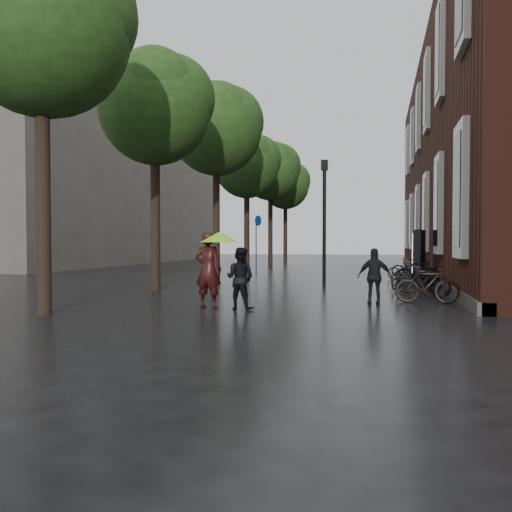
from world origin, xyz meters
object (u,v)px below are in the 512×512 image
(person_black, at_px, (240,278))
(parked_bicycles, at_px, (415,274))
(person_burgundy, at_px, (208,270))
(pedestrian_walking, at_px, (375,277))
(lamp_post, at_px, (324,210))
(ad_lightbox, at_px, (419,256))

(person_black, bearing_deg, parked_bicycles, -110.48)
(person_burgundy, relative_size, pedestrian_walking, 1.29)
(person_burgundy, xyz_separation_m, person_black, (0.82, -0.01, -0.20))
(lamp_post, bearing_deg, pedestrian_walking, -71.39)
(ad_lightbox, bearing_deg, person_black, -104.57)
(person_black, bearing_deg, person_burgundy, 9.73)
(pedestrian_walking, xyz_separation_m, lamp_post, (-1.90, 5.63, 2.12))
(lamp_post, bearing_deg, parked_bicycles, 8.76)
(parked_bicycles, height_order, ad_lightbox, ad_lightbox)
(pedestrian_walking, bearing_deg, ad_lightbox, -106.34)
(parked_bicycles, bearing_deg, person_burgundy, -124.87)
(ad_lightbox, bearing_deg, pedestrian_walking, -89.52)
(parked_bicycles, xyz_separation_m, lamp_post, (-3.31, -0.51, 2.41))
(pedestrian_walking, distance_m, parked_bicycles, 6.31)
(pedestrian_walking, relative_size, lamp_post, 0.31)
(person_burgundy, bearing_deg, parked_bicycles, -119.95)
(person_black, distance_m, lamp_post, 7.65)
(person_burgundy, distance_m, pedestrian_walking, 4.30)
(person_black, relative_size, ad_lightbox, 0.71)
(person_black, distance_m, parked_bicycles, 9.01)
(pedestrian_walking, xyz_separation_m, parked_bicycles, (1.42, 6.14, -0.29))
(person_black, height_order, pedestrian_walking, person_black)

